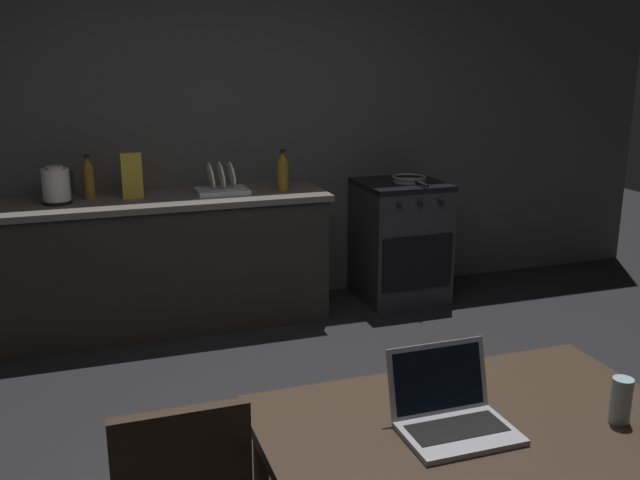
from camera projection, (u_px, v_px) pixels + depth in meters
back_wall at (270, 116)px, 5.04m from camera, size 6.40×0.10×2.71m
kitchen_counter at (166, 261)px, 4.70m from camera, size 2.16×0.64×0.88m
stove_oven at (400, 240)px, 5.23m from camera, size 0.60×0.62×0.88m
dining_table at (484, 452)px, 2.05m from camera, size 1.27×0.88×0.74m
laptop at (452, 415)px, 2.03m from camera, size 0.32×0.28×0.22m
electric_kettle at (56, 186)px, 4.35m from camera, size 0.20×0.18×0.24m
bottle at (283, 171)px, 4.75m from camera, size 0.08×0.08×0.28m
frying_pan at (409, 179)px, 5.10m from camera, size 0.25×0.42×0.05m
drinking_glass at (621, 400)px, 2.06m from camera, size 0.06×0.06×0.14m
cereal_box at (132, 176)px, 4.51m from camera, size 0.13×0.05×0.30m
dish_rack at (222, 186)px, 4.69m from camera, size 0.34×0.26×0.21m
bottle_b at (89, 178)px, 4.48m from camera, size 0.07×0.07×0.29m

